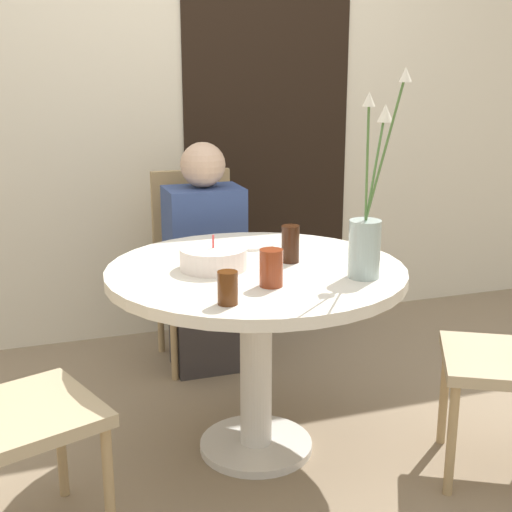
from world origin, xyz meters
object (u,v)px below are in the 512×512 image
at_px(chair_left_flank, 197,256).
at_px(person_boy, 205,266).
at_px(drink_glass_0, 228,288).
at_px(birthday_cake, 214,258).
at_px(side_plate, 249,244).
at_px(drink_glass_2, 271,268).
at_px(flower_vase, 367,229).
at_px(drink_glass_1, 290,244).

distance_m(chair_left_flank, person_boy, 0.16).
bearing_deg(drink_glass_0, chair_left_flank, 79.97).
distance_m(birthday_cake, person_boy, 0.80).
height_order(side_plate, drink_glass_2, drink_glass_2).
bearing_deg(birthday_cake, drink_glass_0, -99.16).
relative_size(chair_left_flank, side_plate, 4.46).
bearing_deg(birthday_cake, drink_glass_2, -63.85).
height_order(chair_left_flank, flower_vase, flower_vase).
relative_size(birthday_cake, person_boy, 0.22).
height_order(birthday_cake, side_plate, birthday_cake).
bearing_deg(flower_vase, drink_glass_0, -167.29).
relative_size(birthday_cake, drink_glass_0, 2.32).
xyz_separation_m(flower_vase, drink_glass_1, (-0.17, 0.25, -0.10)).
bearing_deg(drink_glass_2, drink_glass_0, -145.96).
bearing_deg(chair_left_flank, person_boy, -90.00).
distance_m(birthday_cake, flower_vase, 0.53).
height_order(chair_left_flank, drink_glass_0, chair_left_flank).
relative_size(chair_left_flank, birthday_cake, 3.87).
relative_size(side_plate, drink_glass_1, 1.52).
bearing_deg(birthday_cake, chair_left_flank, 79.62).
bearing_deg(drink_glass_1, flower_vase, -55.50).
bearing_deg(person_boy, birthday_cake, -102.28).
bearing_deg(drink_glass_2, flower_vase, -1.14).
bearing_deg(chair_left_flank, birthday_cake, -99.12).
relative_size(birthday_cake, drink_glass_1, 1.75).
xyz_separation_m(birthday_cake, drink_glass_0, (-0.06, -0.37, 0.01)).
height_order(birthday_cake, drink_glass_1, drink_glass_1).
distance_m(chair_left_flank, drink_glass_2, 1.18).
relative_size(side_plate, drink_glass_2, 1.68).
xyz_separation_m(side_plate, person_boy, (-0.06, 0.48, -0.22)).
bearing_deg(drink_glass_1, side_plate, 102.97).
bearing_deg(drink_glass_1, drink_glass_0, -133.17).
relative_size(chair_left_flank, drink_glass_2, 7.48).
xyz_separation_m(flower_vase, drink_glass_2, (-0.33, 0.01, -0.10)).
distance_m(flower_vase, person_boy, 1.11).
distance_m(birthday_cake, drink_glass_1, 0.28).
relative_size(side_plate, drink_glass_0, 2.01).
height_order(drink_glass_1, drink_glass_2, drink_glass_1).
xyz_separation_m(drink_glass_0, drink_glass_2, (0.18, 0.12, 0.01)).
distance_m(drink_glass_0, drink_glass_1, 0.50).
bearing_deg(chair_left_flank, drink_glass_0, -98.76).
relative_size(birthday_cake, side_plate, 1.15).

